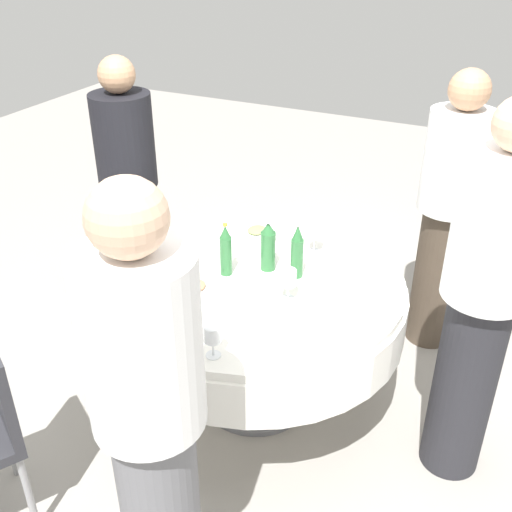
{
  "coord_description": "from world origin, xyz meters",
  "views": [
    {
      "loc": [
        2.16,
        1.05,
        2.22
      ],
      "look_at": [
        0.0,
        0.0,
        0.85
      ],
      "focal_mm": 42.55,
      "sensor_mm": 36.0,
      "label": 1
    }
  ],
  "objects_px": {
    "wine_glass_right": "(315,232)",
    "bottle_green_outer": "(297,252)",
    "person_south": "(448,212)",
    "person_west": "(129,187)",
    "dining_table": "(256,304)",
    "bottle_green_east": "(226,251)",
    "person_east": "(483,299)",
    "plate_north": "(257,232)",
    "wine_glass_inner": "(212,335)",
    "wine_glass_west": "(288,279)",
    "person_outer": "(151,425)",
    "bottle_green_south": "(268,247)",
    "plate_mid": "(194,288)"
  },
  "relations": [
    {
      "from": "dining_table",
      "to": "plate_mid",
      "type": "xyz_separation_m",
      "value": [
        0.22,
        -0.2,
        0.16
      ]
    },
    {
      "from": "person_east",
      "to": "person_south",
      "type": "bearing_deg",
      "value": -163.5
    },
    {
      "from": "wine_glass_west",
      "to": "person_south",
      "type": "distance_m",
      "value": 1.14
    },
    {
      "from": "bottle_green_south",
      "to": "person_west",
      "type": "xyz_separation_m",
      "value": [
        -0.38,
        -1.07,
        -0.04
      ]
    },
    {
      "from": "person_west",
      "to": "dining_table",
      "type": "bearing_deg",
      "value": -90.0
    },
    {
      "from": "wine_glass_right",
      "to": "bottle_green_outer",
      "type": "bearing_deg",
      "value": 2.46
    },
    {
      "from": "bottle_green_east",
      "to": "wine_glass_inner",
      "type": "bearing_deg",
      "value": 23.58
    },
    {
      "from": "wine_glass_inner",
      "to": "person_outer",
      "type": "height_order",
      "value": "person_outer"
    },
    {
      "from": "person_south",
      "to": "wine_glass_right",
      "type": "bearing_deg",
      "value": -96.28
    },
    {
      "from": "person_south",
      "to": "dining_table",
      "type": "bearing_deg",
      "value": -90.0
    },
    {
      "from": "bottle_green_outer",
      "to": "person_south",
      "type": "bearing_deg",
      "value": 147.45
    },
    {
      "from": "bottle_green_south",
      "to": "person_west",
      "type": "height_order",
      "value": "person_west"
    },
    {
      "from": "bottle_green_east",
      "to": "plate_north",
      "type": "bearing_deg",
      "value": -174.11
    },
    {
      "from": "wine_glass_inner",
      "to": "person_east",
      "type": "distance_m",
      "value": 1.07
    },
    {
      "from": "plate_north",
      "to": "person_west",
      "type": "bearing_deg",
      "value": -95.35
    },
    {
      "from": "bottle_green_east",
      "to": "person_outer",
      "type": "xyz_separation_m",
      "value": [
        1.07,
        0.32,
        0.02
      ]
    },
    {
      "from": "dining_table",
      "to": "person_east",
      "type": "xyz_separation_m",
      "value": [
        -0.02,
        0.98,
        0.3
      ]
    },
    {
      "from": "person_west",
      "to": "bottle_green_outer",
      "type": "bearing_deg",
      "value": -83.18
    },
    {
      "from": "dining_table",
      "to": "person_east",
      "type": "distance_m",
      "value": 1.03
    },
    {
      "from": "bottle_green_outer",
      "to": "wine_glass_west",
      "type": "bearing_deg",
      "value": 11.78
    },
    {
      "from": "plate_north",
      "to": "bottle_green_south",
      "type": "bearing_deg",
      "value": 34.19
    },
    {
      "from": "bottle_green_outer",
      "to": "plate_north",
      "type": "distance_m",
      "value": 0.47
    },
    {
      "from": "bottle_green_outer",
      "to": "person_outer",
      "type": "bearing_deg",
      "value": 0.99
    },
    {
      "from": "bottle_green_east",
      "to": "person_east",
      "type": "bearing_deg",
      "value": 92.65
    },
    {
      "from": "wine_glass_west",
      "to": "plate_north",
      "type": "distance_m",
      "value": 0.63
    },
    {
      "from": "dining_table",
      "to": "person_outer",
      "type": "relative_size",
      "value": 0.84
    },
    {
      "from": "dining_table",
      "to": "wine_glass_west",
      "type": "relative_size",
      "value": 9.65
    },
    {
      "from": "bottle_green_outer",
      "to": "person_south",
      "type": "xyz_separation_m",
      "value": [
        -0.83,
        0.53,
        -0.04
      ]
    },
    {
      "from": "wine_glass_right",
      "to": "person_east",
      "type": "height_order",
      "value": "person_east"
    },
    {
      "from": "dining_table",
      "to": "bottle_green_east",
      "type": "relative_size",
      "value": 5.35
    },
    {
      "from": "bottle_green_south",
      "to": "bottle_green_outer",
      "type": "height_order",
      "value": "bottle_green_outer"
    },
    {
      "from": "plate_mid",
      "to": "dining_table",
      "type": "bearing_deg",
      "value": 138.51
    },
    {
      "from": "bottle_green_east",
      "to": "person_west",
      "type": "bearing_deg",
      "value": -118.74
    },
    {
      "from": "bottle_green_south",
      "to": "wine_glass_west",
      "type": "distance_m",
      "value": 0.27
    },
    {
      "from": "bottle_green_east",
      "to": "person_east",
      "type": "distance_m",
      "value": 1.12
    },
    {
      "from": "person_west",
      "to": "plate_mid",
      "type": "bearing_deg",
      "value": -105.0
    },
    {
      "from": "wine_glass_west",
      "to": "bottle_green_east",
      "type": "bearing_deg",
      "value": -101.35
    },
    {
      "from": "person_east",
      "to": "plate_north",
      "type": "bearing_deg",
      "value": -108.74
    },
    {
      "from": "person_south",
      "to": "person_east",
      "type": "bearing_deg",
      "value": -35.36
    },
    {
      "from": "dining_table",
      "to": "person_south",
      "type": "height_order",
      "value": "person_south"
    },
    {
      "from": "bottle_green_south",
      "to": "wine_glass_west",
      "type": "relative_size",
      "value": 1.76
    },
    {
      "from": "person_outer",
      "to": "person_west",
      "type": "bearing_deg",
      "value": -61.25
    },
    {
      "from": "person_west",
      "to": "plate_north",
      "type": "bearing_deg",
      "value": -71.3
    },
    {
      "from": "wine_glass_inner",
      "to": "person_south",
      "type": "relative_size",
      "value": 0.09
    },
    {
      "from": "wine_glass_right",
      "to": "plate_mid",
      "type": "height_order",
      "value": "wine_glass_right"
    },
    {
      "from": "bottle_green_outer",
      "to": "plate_north",
      "type": "bearing_deg",
      "value": -130.51
    },
    {
      "from": "bottle_green_outer",
      "to": "person_outer",
      "type": "distance_m",
      "value": 1.19
    },
    {
      "from": "person_outer",
      "to": "wine_glass_inner",
      "type": "bearing_deg",
      "value": -90.47
    },
    {
      "from": "bottle_green_south",
      "to": "person_west",
      "type": "bearing_deg",
      "value": -109.31
    },
    {
      "from": "person_south",
      "to": "bottle_green_east",
      "type": "bearing_deg",
      "value": -94.22
    }
  ]
}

